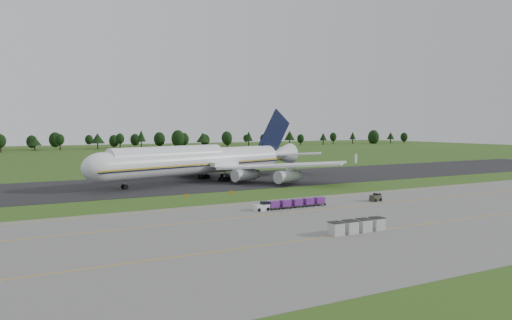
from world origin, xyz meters
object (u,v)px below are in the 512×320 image
uld_row (357,226)px  edge_markers (209,194)px  baggage_train (290,204)px  utility_cart (376,198)px  aircraft (201,160)px

uld_row → edge_markers: (-3.32, 43.93, -0.68)m
baggage_train → utility_cart: bearing=-3.6°
aircraft → utility_cart: aircraft is taller
utility_cart → edge_markers: utility_cart is taller
aircraft → uld_row: size_ratio=7.78×
aircraft → baggage_train: bearing=-92.8°
aircraft → uld_row: bearing=-94.2°
baggage_train → utility_cart: size_ratio=6.12×
aircraft → baggage_train: size_ratio=4.84×
utility_cart → uld_row: size_ratio=0.26×
aircraft → utility_cart: 51.40m
aircraft → utility_cart: size_ratio=29.62×
baggage_train → edge_markers: size_ratio=1.34×
baggage_train → edge_markers: (-6.09, 22.25, -0.58)m
aircraft → utility_cart: bearing=-70.9°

